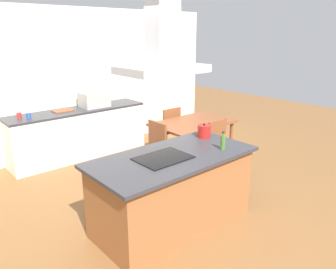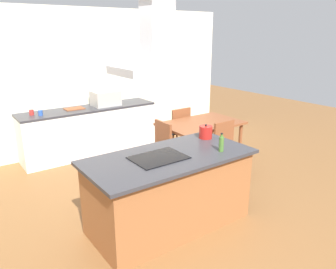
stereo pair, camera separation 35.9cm
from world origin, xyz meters
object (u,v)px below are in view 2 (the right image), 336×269
at_px(chair_at_left_end, 158,146).
at_px(countertop_microwave, 106,98).
at_px(chair_facing_island, 228,146).
at_px(olive_oil_bottle, 221,144).
at_px(chair_facing_back_wall, 178,127).
at_px(dining_table, 201,127).
at_px(range_hood, 157,48).
at_px(cooktop, 159,158).
at_px(tea_kettle, 206,132).
at_px(coffee_mug_red, 32,112).
at_px(cutting_board, 74,109).
at_px(coffee_mug_blue, 40,113).

bearing_deg(chair_at_left_end, countertop_microwave, 94.27).
bearing_deg(chair_facing_island, olive_oil_bottle, -140.18).
distance_m(olive_oil_bottle, chair_facing_back_wall, 2.47).
bearing_deg(dining_table, range_hood, -144.09).
height_order(cooktop, tea_kettle, tea_kettle).
bearing_deg(coffee_mug_red, chair_facing_island, -43.97).
distance_m(tea_kettle, dining_table, 1.37).
distance_m(chair_at_left_end, chair_facing_back_wall, 1.13).
xyz_separation_m(tea_kettle, olive_oil_bottle, (-0.19, -0.49, 0.01)).
bearing_deg(coffee_mug_red, chair_at_left_end, -48.02).
bearing_deg(cooktop, coffee_mug_red, 102.24).
relative_size(countertop_microwave, cutting_board, 1.47).
bearing_deg(countertop_microwave, chair_facing_back_wall, -42.19).
height_order(olive_oil_bottle, cutting_board, olive_oil_bottle).
xyz_separation_m(coffee_mug_blue, range_hood, (0.52, -2.81, 1.16)).
bearing_deg(cooktop, cutting_board, 87.73).
distance_m(olive_oil_bottle, countertop_microwave, 3.13).
xyz_separation_m(dining_table, chair_facing_back_wall, (-0.00, 0.67, -0.16)).
bearing_deg(chair_at_left_end, olive_oil_bottle, -94.42).
height_order(countertop_microwave, chair_facing_back_wall, countertop_microwave).
relative_size(cutting_board, range_hood, 0.38).
xyz_separation_m(coffee_mug_blue, dining_table, (2.28, -1.53, -0.28)).
xyz_separation_m(cooktop, countertop_microwave, (0.73, 2.88, 0.13)).
bearing_deg(dining_table, countertop_microwave, 122.84).
xyz_separation_m(chair_at_left_end, chair_facing_back_wall, (0.92, 0.67, 0.00)).
xyz_separation_m(coffee_mug_red, dining_table, (2.40, -1.65, -0.28)).
bearing_deg(chair_at_left_end, cutting_board, 113.88).
bearing_deg(chair_at_left_end, range_hood, -123.59).
height_order(cutting_board, chair_facing_back_wall, cutting_board).
bearing_deg(olive_oil_bottle, coffee_mug_red, 113.26).
xyz_separation_m(cooktop, chair_facing_island, (1.76, 0.61, -0.40)).
distance_m(coffee_mug_blue, chair_at_left_end, 2.10).
relative_size(dining_table, range_hood, 1.56).
relative_size(tea_kettle, chair_at_left_end, 0.26).
bearing_deg(range_hood, chair_facing_island, 19.12).
distance_m(cutting_board, dining_table, 2.35).
distance_m(tea_kettle, olive_oil_bottle, 0.52).
bearing_deg(dining_table, olive_oil_bottle, -124.09).
bearing_deg(chair_facing_back_wall, chair_at_left_end, -143.99).
bearing_deg(olive_oil_bottle, countertop_microwave, 90.03).
height_order(tea_kettle, coffee_mug_blue, tea_kettle).
bearing_deg(countertop_microwave, chair_at_left_end, -85.73).
xyz_separation_m(chair_facing_island, range_hood, (-1.76, -0.61, 1.59)).
xyz_separation_m(dining_table, chair_facing_island, (-0.00, -0.67, -0.16)).
distance_m(chair_facing_back_wall, range_hood, 3.07).
xyz_separation_m(coffee_mug_red, chair_at_left_end, (1.48, -1.65, -0.44)).
xyz_separation_m(countertop_microwave, chair_facing_back_wall, (1.04, -0.94, -0.53)).
relative_size(countertop_microwave, chair_at_left_end, 0.56).
bearing_deg(range_hood, tea_kettle, 14.38).
distance_m(cooktop, dining_table, 2.19).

